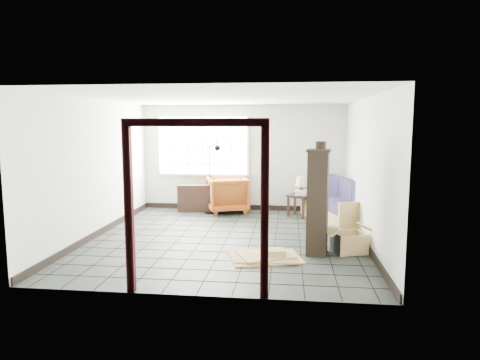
# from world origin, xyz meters

# --- Properties ---
(ground) EXTENTS (5.50, 5.50, 0.00)m
(ground) POSITION_xyz_m (0.00, 0.00, 0.00)
(ground) COLOR black
(ground) RESTS_ON ground
(room_shell) EXTENTS (5.02, 5.52, 2.61)m
(room_shell) POSITION_xyz_m (0.00, 0.03, 1.68)
(room_shell) COLOR silver
(room_shell) RESTS_ON ground
(window_panel) EXTENTS (2.32, 0.08, 1.52)m
(window_panel) POSITION_xyz_m (-1.00, 2.70, 1.60)
(window_panel) COLOR silver
(window_panel) RESTS_ON ground
(doorway_trim) EXTENTS (1.80, 0.08, 2.20)m
(doorway_trim) POSITION_xyz_m (0.00, -2.70, 1.38)
(doorway_trim) COLOR #340B10
(doorway_trim) RESTS_ON ground
(futon_sofa) EXTENTS (1.44, 2.29, 0.95)m
(futon_sofa) POSITION_xyz_m (2.21, 1.54, 0.34)
(futon_sofa) COLOR olive
(futon_sofa) RESTS_ON ground
(armchair) EXTENTS (1.15, 1.11, 0.94)m
(armchair) POSITION_xyz_m (-0.35, 2.40, 0.47)
(armchair) COLOR maroon
(armchair) RESTS_ON ground
(side_table) EXTENTS (0.62, 0.62, 0.51)m
(side_table) POSITION_xyz_m (1.38, 2.08, 0.42)
(side_table) COLOR black
(side_table) RESTS_ON ground
(table_lamp) EXTENTS (0.32, 0.32, 0.41)m
(table_lamp) POSITION_xyz_m (1.42, 2.11, 0.80)
(table_lamp) COLOR black
(table_lamp) RESTS_ON side_table
(projector) EXTENTS (0.33, 0.27, 0.11)m
(projector) POSITION_xyz_m (1.44, 2.02, 0.57)
(projector) COLOR silver
(projector) RESTS_ON side_table
(floor_lamp) EXTENTS (0.46, 0.41, 1.72)m
(floor_lamp) POSITION_xyz_m (-0.63, 2.11, 0.92)
(floor_lamp) COLOR black
(floor_lamp) RESTS_ON ground
(console_shelf) EXTENTS (0.87, 0.41, 0.66)m
(console_shelf) POSITION_xyz_m (-1.14, 2.40, 0.33)
(console_shelf) COLOR black
(console_shelf) RESTS_ON ground
(tall_shelf) EXTENTS (0.43, 0.52, 1.73)m
(tall_shelf) POSITION_xyz_m (1.61, -0.80, 0.88)
(tall_shelf) COLOR black
(tall_shelf) RESTS_ON ground
(pot) EXTENTS (0.20, 0.20, 0.12)m
(pot) POSITION_xyz_m (1.64, -0.75, 1.79)
(pot) COLOR black
(pot) RESTS_ON tall_shelf
(open_box) EXTENTS (0.91, 0.64, 0.47)m
(open_box) POSITION_xyz_m (2.15, -0.67, 0.17)
(open_box) COLOR #9F804D
(open_box) RESTS_ON ground
(cardboard_pile) EXTENTS (1.27, 1.04, 0.16)m
(cardboard_pile) POSITION_xyz_m (0.81, -1.15, 0.04)
(cardboard_pile) COLOR #9F804D
(cardboard_pile) RESTS_ON ground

